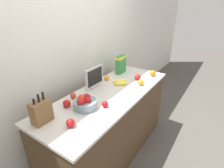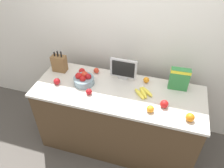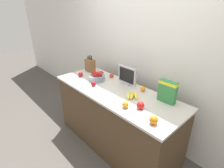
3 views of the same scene
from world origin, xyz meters
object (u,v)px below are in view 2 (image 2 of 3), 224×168
object	(u,v)px
apple_by_knife_block	(82,71)
orange_back_center	(150,109)
fruit_bowl	(84,79)
apple_rightmost	(164,104)
apple_rear	(57,81)
orange_mid_right	(190,117)
apple_leftmost	(89,92)
orange_near_bowl	(146,80)
apple_front	(96,71)
banana_bunch	(143,93)
knife_block	(59,63)
small_monitor	(124,69)
cereal_box	(179,78)

from	to	relation	value
apple_by_knife_block	orange_back_center	bearing A→B (deg)	-23.87
fruit_bowl	apple_rightmost	distance (m)	0.93
orange_back_center	fruit_bowl	bearing A→B (deg)	163.64
apple_rear	orange_back_center	world-z (taller)	same
orange_mid_right	apple_rear	bearing A→B (deg)	174.43
apple_leftmost	orange_near_bowl	bearing A→B (deg)	33.96
apple_front	orange_near_bowl	distance (m)	0.61
apple_by_knife_block	apple_rear	distance (m)	0.33
fruit_bowl	orange_mid_right	xyz separation A→B (m)	(1.17, -0.24, -0.01)
apple_rightmost	banana_bunch	bearing A→B (deg)	150.46
apple_leftmost	orange_back_center	world-z (taller)	orange_back_center
apple_front	fruit_bowl	bearing A→B (deg)	-106.58
banana_bunch	apple_rear	world-z (taller)	apple_rear
knife_block	fruit_bowl	world-z (taller)	knife_block
apple_leftmost	orange_back_center	bearing A→B (deg)	-6.22
fruit_bowl	orange_near_bowl	world-z (taller)	fruit_bowl
knife_block	apple_rightmost	xyz separation A→B (m)	(1.30, -0.28, -0.06)
apple_rightmost	orange_back_center	xyz separation A→B (m)	(-0.12, -0.10, -0.00)
small_monitor	apple_rightmost	size ratio (longest dim) A/B	3.70
apple_leftmost	orange_back_center	distance (m)	0.68
banana_bunch	orange_back_center	size ratio (longest dim) A/B	3.11
cereal_box	fruit_bowl	xyz separation A→B (m)	(-1.03, -0.21, -0.09)
apple_rightmost	orange_mid_right	size ratio (longest dim) A/B	0.99
cereal_box	apple_by_knife_block	bearing A→B (deg)	179.69
knife_block	apple_rear	distance (m)	0.28
banana_bunch	apple_rear	xyz separation A→B (m)	(-0.98, -0.10, 0.02)
apple_by_knife_block	apple_front	bearing A→B (deg)	24.25
orange_back_center	cereal_box	bearing A→B (deg)	61.90
cereal_box	apple_leftmost	size ratio (longest dim) A/B	3.94
banana_bunch	orange_back_center	bearing A→B (deg)	-64.94
apple_leftmost	orange_near_bowl	size ratio (longest dim) A/B	0.96
small_monitor	apple_rear	xyz separation A→B (m)	(-0.70, -0.30, -0.11)
orange_back_center	banana_bunch	bearing A→B (deg)	115.06
apple_front	apple_by_knife_block	size ratio (longest dim) A/B	0.85
banana_bunch	apple_leftmost	xyz separation A→B (m)	(-0.56, -0.16, 0.01)
knife_block	apple_leftmost	size ratio (longest dim) A/B	4.54
apple_by_knife_block	orange_near_bowl	world-z (taller)	apple_by_knife_block
fruit_bowl	cereal_box	bearing A→B (deg)	11.34
knife_block	apple_rightmost	distance (m)	1.33
fruit_bowl	apple_front	size ratio (longest dim) A/B	3.51
apple_leftmost	orange_mid_right	size ratio (longest dim) A/B	0.79
small_monitor	apple_leftmost	bearing A→B (deg)	-128.57
apple_by_knife_block	orange_back_center	world-z (taller)	apple_by_knife_block
cereal_box	apple_rear	world-z (taller)	cereal_box
apple_rightmost	knife_block	bearing A→B (deg)	167.65
orange_back_center	orange_mid_right	size ratio (longest dim) A/B	0.89
apple_by_knife_block	cereal_box	bearing A→B (deg)	2.46
cereal_box	apple_by_knife_block	xyz separation A→B (m)	(-1.12, -0.05, -0.11)
apple_rightmost	apple_front	distance (m)	0.93
knife_block	orange_near_bowl	distance (m)	1.07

